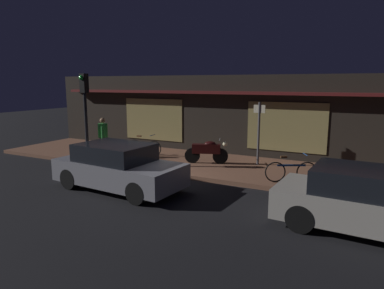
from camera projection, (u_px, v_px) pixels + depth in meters
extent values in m
plane|color=black|center=(152.00, 184.00, 11.30)|extent=(60.00, 60.00, 0.00)
cube|color=brown|center=(193.00, 163.00, 13.91)|extent=(18.00, 4.00, 0.15)
cube|color=black|center=(225.00, 114.00, 16.59)|extent=(18.00, 2.80, 3.60)
cube|color=olive|center=(153.00, 119.00, 16.83)|extent=(3.20, 0.04, 2.00)
cube|color=olive|center=(286.00, 127.00, 13.96)|extent=(3.20, 0.04, 2.00)
cube|color=#591919|center=(212.00, 92.00, 14.96)|extent=(16.20, 0.50, 0.12)
cylinder|color=black|center=(192.00, 155.00, 13.56)|extent=(0.60, 0.32, 0.60)
cylinder|color=black|center=(220.00, 156.00, 13.43)|extent=(0.60, 0.32, 0.60)
cube|color=black|center=(206.00, 149.00, 13.45)|extent=(1.13, 0.65, 0.36)
ellipsoid|color=black|center=(210.00, 144.00, 13.40)|extent=(0.50, 0.38, 0.20)
sphere|color=#F9EDB7|center=(225.00, 144.00, 13.33)|extent=(0.18, 0.18, 0.18)
cylinder|color=gray|center=(220.00, 140.00, 13.32)|extent=(0.22, 0.53, 0.03)
torus|color=black|center=(134.00, 147.00, 15.23)|extent=(0.66, 0.09, 0.66)
torus|color=black|center=(154.00, 148.00, 14.85)|extent=(0.66, 0.09, 0.66)
cube|color=#1E478C|center=(144.00, 143.00, 15.00)|extent=(0.90, 0.11, 0.06)
cube|color=brown|center=(139.00, 136.00, 15.05)|extent=(0.21, 0.09, 0.06)
cylinder|color=#1E478C|center=(152.00, 135.00, 14.78)|extent=(0.05, 0.42, 0.02)
torus|color=black|center=(275.00, 172.00, 10.92)|extent=(0.60, 0.34, 0.66)
torus|color=black|center=(307.00, 172.00, 10.93)|extent=(0.60, 0.34, 0.66)
cube|color=#1E478C|center=(291.00, 165.00, 10.89)|extent=(0.82, 0.45, 0.06)
cube|color=brown|center=(284.00, 157.00, 10.84)|extent=(0.21, 0.16, 0.06)
cylinder|color=#1E478C|center=(305.00, 154.00, 10.82)|extent=(0.21, 0.38, 0.02)
cube|color=#28232D|center=(104.00, 147.00, 14.64)|extent=(0.34, 0.33, 0.85)
cube|color=#2D8C38|center=(103.00, 130.00, 14.51)|extent=(0.44, 0.40, 0.58)
sphere|color=#8C6647|center=(102.00, 120.00, 14.44)|extent=(0.22, 0.22, 0.22)
cylinder|color=#2D8C38|center=(102.00, 133.00, 14.27)|extent=(0.13, 0.13, 0.52)
cylinder|color=#2D8C38|center=(104.00, 131.00, 14.78)|extent=(0.13, 0.13, 0.52)
cylinder|color=#47474C|center=(259.00, 134.00, 13.12)|extent=(0.09, 0.09, 2.40)
cube|color=beige|center=(259.00, 109.00, 12.95)|extent=(0.44, 0.03, 0.30)
cylinder|color=black|center=(86.00, 122.00, 12.96)|extent=(0.12, 0.12, 3.60)
cube|color=black|center=(84.00, 83.00, 12.71)|extent=(0.24, 0.24, 0.70)
sphere|color=#1ED838|center=(81.00, 78.00, 12.56)|extent=(0.16, 0.16, 0.16)
cylinder|color=black|center=(170.00, 179.00, 10.66)|extent=(0.65, 0.27, 0.64)
cylinder|color=black|center=(137.00, 193.00, 9.35)|extent=(0.65, 0.27, 0.64)
cylinder|color=black|center=(106.00, 168.00, 12.04)|extent=(0.65, 0.27, 0.64)
cylinder|color=black|center=(70.00, 179.00, 10.72)|extent=(0.65, 0.27, 0.64)
cube|color=slate|center=(119.00, 172.00, 10.65)|extent=(4.22, 2.05, 0.68)
cube|color=black|center=(115.00, 154.00, 10.63)|extent=(2.31, 1.75, 0.64)
cylinder|color=black|center=(315.00, 198.00, 8.92)|extent=(0.65, 0.26, 0.64)
cylinder|color=black|center=(300.00, 218.00, 7.60)|extent=(0.65, 0.26, 0.64)
cube|color=#9E998E|center=(372.00, 209.00, 7.55)|extent=(4.20, 2.00, 0.68)
cube|color=black|center=(367.00, 184.00, 7.52)|extent=(2.29, 1.73, 0.64)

